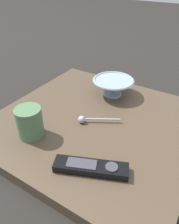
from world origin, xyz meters
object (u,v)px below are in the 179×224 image
at_px(cereal_bowl, 113,86).
at_px(coffee_mug, 30,122).
at_px(tv_remote_near, 91,167).
at_px(teaspoon, 86,120).

relative_size(cereal_bowl, coffee_mug, 1.70).
bearing_deg(cereal_bowl, tv_remote_near, -70.88).
bearing_deg(cereal_bowl, coffee_mug, -105.49).
distance_m(cereal_bowl, teaspoon, 0.22).
height_order(cereal_bowl, teaspoon, cereal_bowl).
xyz_separation_m(cereal_bowl, tv_remote_near, (0.13, -0.38, -0.03)).
bearing_deg(tv_remote_near, coffee_mug, 174.31).
relative_size(coffee_mug, teaspoon, 0.78).
height_order(cereal_bowl, coffee_mug, coffee_mug).
relative_size(teaspoon, tv_remote_near, 0.63).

